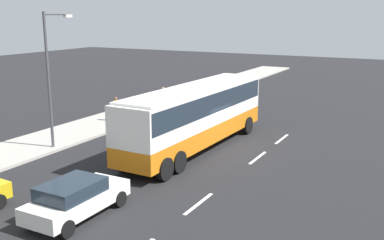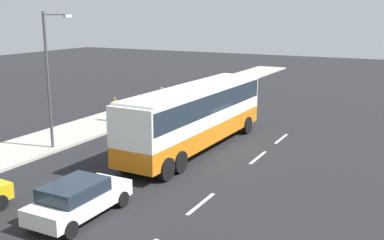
{
  "view_description": "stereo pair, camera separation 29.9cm",
  "coord_description": "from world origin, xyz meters",
  "px_view_note": "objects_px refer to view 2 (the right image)",
  "views": [
    {
      "loc": [
        -22.56,
        -10.77,
        7.52
      ],
      "look_at": [
        -0.32,
        1.18,
        1.61
      ],
      "focal_mm": 42.62,
      "sensor_mm": 36.0,
      "label": 1
    },
    {
      "loc": [
        -22.7,
        -10.51,
        7.52
      ],
      "look_at": [
        -0.32,
        1.18,
        1.61
      ],
      "focal_mm": 42.62,
      "sensor_mm": 36.0,
      "label": 2
    }
  ],
  "objects_px": {
    "street_lamp": "(50,71)",
    "pedestrian_near_curb": "(162,96)",
    "car_white_minivan": "(78,198)",
    "coach_bus": "(196,111)",
    "pedestrian_at_crossing": "(115,107)"
  },
  "relations": [
    {
      "from": "car_white_minivan",
      "to": "street_lamp",
      "type": "bearing_deg",
      "value": 49.28
    },
    {
      "from": "coach_bus",
      "to": "pedestrian_near_curb",
      "type": "distance_m",
      "value": 10.78
    },
    {
      "from": "car_white_minivan",
      "to": "pedestrian_near_curb",
      "type": "bearing_deg",
      "value": 22.38
    },
    {
      "from": "pedestrian_near_curb",
      "to": "street_lamp",
      "type": "distance_m",
      "value": 12.07
    },
    {
      "from": "pedestrian_at_crossing",
      "to": "pedestrian_near_curb",
      "type": "bearing_deg",
      "value": -106.89
    },
    {
      "from": "coach_bus",
      "to": "pedestrian_at_crossing",
      "type": "height_order",
      "value": "coach_bus"
    },
    {
      "from": "pedestrian_near_curb",
      "to": "pedestrian_at_crossing",
      "type": "xyz_separation_m",
      "value": [
        -5.0,
        0.79,
        -0.04
      ]
    },
    {
      "from": "coach_bus",
      "to": "pedestrian_at_crossing",
      "type": "distance_m",
      "value": 8.55
    },
    {
      "from": "pedestrian_near_curb",
      "to": "pedestrian_at_crossing",
      "type": "relative_size",
      "value": 1.04
    },
    {
      "from": "street_lamp",
      "to": "pedestrian_near_curb",
      "type": "bearing_deg",
      "value": -0.11
    },
    {
      "from": "street_lamp",
      "to": "pedestrian_at_crossing",
      "type": "bearing_deg",
      "value": 6.57
    },
    {
      "from": "car_white_minivan",
      "to": "pedestrian_at_crossing",
      "type": "xyz_separation_m",
      "value": [
        12.98,
        8.06,
        0.36
      ]
    },
    {
      "from": "coach_bus",
      "to": "street_lamp",
      "type": "xyz_separation_m",
      "value": [
        -3.61,
        7.17,
        2.23
      ]
    },
    {
      "from": "coach_bus",
      "to": "pedestrian_near_curb",
      "type": "xyz_separation_m",
      "value": [
        8.01,
        7.14,
        -1.05
      ]
    },
    {
      "from": "car_white_minivan",
      "to": "street_lamp",
      "type": "xyz_separation_m",
      "value": [
        6.36,
        7.3,
        3.69
      ]
    }
  ]
}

